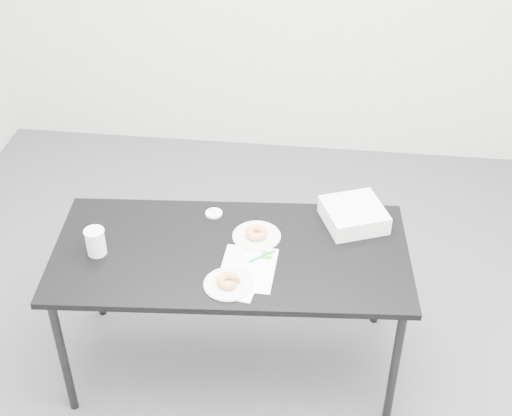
# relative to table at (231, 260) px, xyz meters

# --- Properties ---
(floor) EXTENTS (4.00, 4.00, 0.00)m
(floor) POSITION_rel_table_xyz_m (-0.02, 0.15, -0.68)
(floor) COLOR #47474B
(floor) RESTS_ON ground
(table) EXTENTS (1.67, 0.89, 0.74)m
(table) POSITION_rel_table_xyz_m (0.00, 0.00, 0.00)
(table) COLOR black
(table) RESTS_ON floor
(scorecard) EXTENTS (0.25, 0.31, 0.00)m
(scorecard) POSITION_rel_table_xyz_m (0.09, -0.11, 0.06)
(scorecard) COLOR white
(scorecard) RESTS_ON table
(logo_patch) EXTENTS (0.05, 0.05, 0.00)m
(logo_patch) POSITION_rel_table_xyz_m (0.17, -0.02, 0.06)
(logo_patch) COLOR green
(logo_patch) RESTS_ON scorecard
(pen) EXTENTS (0.11, 0.10, 0.01)m
(pen) POSITION_rel_table_xyz_m (0.15, -0.03, 0.06)
(pen) COLOR #0C885A
(pen) RESTS_ON scorecard
(napkin) EXTENTS (0.17, 0.17, 0.00)m
(napkin) POSITION_rel_table_xyz_m (0.07, -0.24, 0.06)
(napkin) COLOR white
(napkin) RESTS_ON table
(plate_near) EXTENTS (0.22, 0.22, 0.01)m
(plate_near) POSITION_rel_table_xyz_m (0.03, -0.23, 0.06)
(plate_near) COLOR white
(plate_near) RESTS_ON napkin
(donut_near) EXTENTS (0.13, 0.13, 0.03)m
(donut_near) POSITION_rel_table_xyz_m (0.03, -0.23, 0.08)
(donut_near) COLOR #D88E44
(donut_near) RESTS_ON plate_near
(plate_far) EXTENTS (0.23, 0.23, 0.01)m
(plate_far) POSITION_rel_table_xyz_m (0.10, 0.12, 0.06)
(plate_far) COLOR white
(plate_far) RESTS_ON table
(donut_far) EXTENTS (0.14, 0.14, 0.04)m
(donut_far) POSITION_rel_table_xyz_m (0.10, 0.12, 0.08)
(donut_far) COLOR #D88E44
(donut_far) RESTS_ON plate_far
(coffee_cup) EXTENTS (0.09, 0.09, 0.13)m
(coffee_cup) POSITION_rel_table_xyz_m (-0.60, -0.09, 0.12)
(coffee_cup) COLOR white
(coffee_cup) RESTS_ON table
(cup_lid) EXTENTS (0.08, 0.08, 0.01)m
(cup_lid) POSITION_rel_table_xyz_m (-0.12, 0.26, 0.06)
(cup_lid) COLOR white
(cup_lid) RESTS_ON table
(bakery_box) EXTENTS (0.35, 0.35, 0.09)m
(bakery_box) POSITION_rel_table_xyz_m (0.55, 0.28, 0.10)
(bakery_box) COLOR white
(bakery_box) RESTS_ON table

